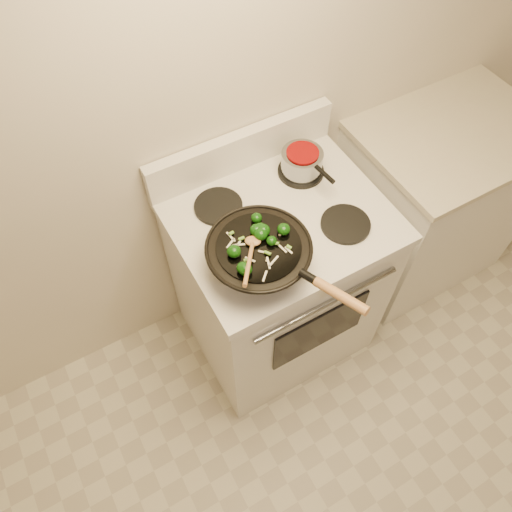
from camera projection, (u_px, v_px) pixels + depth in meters
stove at (276, 280)px, 2.19m from camera, size 0.78×0.67×1.08m
counter_unit at (429, 202)px, 2.47m from camera, size 0.81×0.62×0.91m
wok at (260, 255)px, 1.64m from camera, size 0.35×0.56×0.17m
stirfry at (257, 240)px, 1.59m from camera, size 0.23×0.24×0.04m
wooden_spoon at (251, 253)px, 1.54m from camera, size 0.16×0.21×0.09m
saucepan at (302, 162)px, 1.89m from camera, size 0.16×0.26×0.09m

